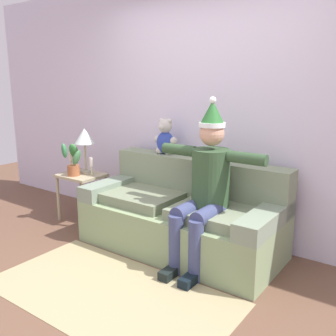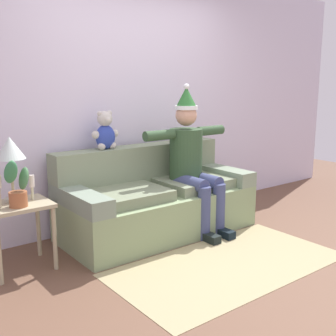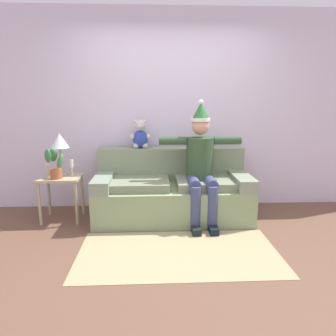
# 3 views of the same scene
# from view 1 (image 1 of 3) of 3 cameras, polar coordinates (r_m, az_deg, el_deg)

# --- Properties ---
(ground_plane) EXTENTS (10.00, 10.00, 0.00)m
(ground_plane) POSITION_cam_1_polar(r_m,az_deg,el_deg) (3.20, -8.56, -18.00)
(ground_plane) COLOR brown
(back_wall) EXTENTS (7.00, 0.10, 2.70)m
(back_wall) POSITION_cam_1_polar(r_m,az_deg,el_deg) (4.00, 6.54, 8.80)
(back_wall) COLOR silver
(back_wall) RESTS_ON ground_plane
(couch) EXTENTS (1.95, 0.88, 0.87)m
(couch) POSITION_cam_1_polar(r_m,az_deg,el_deg) (3.78, 2.28, -7.16)
(couch) COLOR gray
(couch) RESTS_ON ground_plane
(person_seated) EXTENTS (1.02, 0.77, 1.51)m
(person_seated) POSITION_cam_1_polar(r_m,az_deg,el_deg) (3.35, 5.63, -2.31)
(person_seated) COLOR #314E2F
(person_seated) RESTS_ON ground_plane
(teddy_bear) EXTENTS (0.29, 0.17, 0.38)m
(teddy_bear) POSITION_cam_1_polar(r_m,az_deg,el_deg) (4.05, -0.42, 4.51)
(teddy_bear) COLOR #2D42A6
(teddy_bear) RESTS_ON couch
(side_table) EXTENTS (0.50, 0.42, 0.56)m
(side_table) POSITION_cam_1_polar(r_m,az_deg,el_deg) (4.60, -12.85, -2.13)
(side_table) COLOR tan
(side_table) RESTS_ON ground_plane
(table_lamp) EXTENTS (0.24, 0.24, 0.53)m
(table_lamp) POSITION_cam_1_polar(r_m,az_deg,el_deg) (4.55, -12.41, 4.39)
(table_lamp) COLOR #B3B09A
(table_lamp) RESTS_ON side_table
(potted_plant) EXTENTS (0.25, 0.27, 0.40)m
(potted_plant) POSITION_cam_1_polar(r_m,az_deg,el_deg) (4.50, -14.16, 1.12)
(potted_plant) COLOR #A15A35
(potted_plant) RESTS_ON side_table
(candle_tall) EXTENTS (0.04, 0.04, 0.25)m
(candle_tall) POSITION_cam_1_polar(r_m,az_deg,el_deg) (4.63, -14.35, 1.26)
(candle_tall) COLOR beige
(candle_tall) RESTS_ON side_table
(candle_short) EXTENTS (0.04, 0.04, 0.21)m
(candle_short) POSITION_cam_1_polar(r_m,az_deg,el_deg) (4.47, -11.42, 0.58)
(candle_short) COLOR beige
(candle_short) RESTS_ON side_table
(area_rug) EXTENTS (2.01, 1.06, 0.01)m
(area_rug) POSITION_cam_1_polar(r_m,az_deg,el_deg) (3.19, -8.75, -18.04)
(area_rug) COLOR tan
(area_rug) RESTS_ON ground_plane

